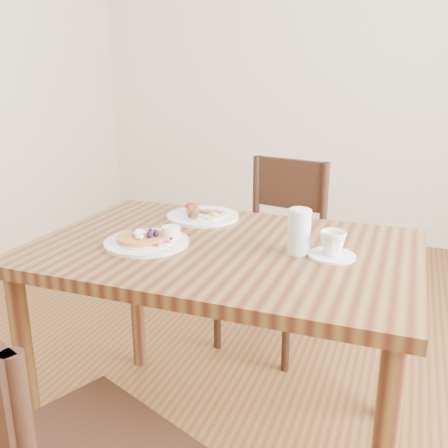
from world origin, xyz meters
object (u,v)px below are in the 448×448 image
object	(u,v)px
pancake_plate	(148,240)
teacup_saucer	(332,246)
dining_table	(224,274)
breakfast_plate	(202,215)
water_glass	(299,232)
chair_far	(276,244)

from	to	relation	value
pancake_plate	teacup_saucer	xyz separation A→B (m)	(0.57, 0.09, 0.02)
dining_table	pancake_plate	size ratio (longest dim) A/B	4.44
pancake_plate	breakfast_plate	world-z (taller)	pancake_plate
pancake_plate	water_glass	size ratio (longest dim) A/B	1.98
chair_far	water_glass	distance (m)	0.88
dining_table	breakfast_plate	distance (m)	0.34
breakfast_plate	teacup_saucer	distance (m)	0.58
water_glass	pancake_plate	bearing A→B (deg)	-169.17
breakfast_plate	water_glass	size ratio (longest dim) A/B	1.98
breakfast_plate	teacup_saucer	xyz separation A→B (m)	(0.53, -0.24, 0.02)
chair_far	pancake_plate	distance (m)	0.92
dining_table	breakfast_plate	size ratio (longest dim) A/B	4.44
water_glass	chair_far	bearing A→B (deg)	109.33
chair_far	water_glass	size ratio (longest dim) A/B	6.44
pancake_plate	breakfast_plate	bearing A→B (deg)	82.88
pancake_plate	water_glass	distance (m)	0.48
breakfast_plate	water_glass	distance (m)	0.49
pancake_plate	breakfast_plate	xyz separation A→B (m)	(0.04, 0.34, -0.00)
chair_far	pancake_plate	size ratio (longest dim) A/B	3.26
chair_far	water_glass	bearing A→B (deg)	121.11
dining_table	teacup_saucer	size ratio (longest dim) A/B	8.57
chair_far	pancake_plate	world-z (taller)	chair_far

